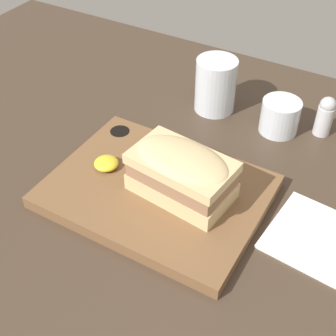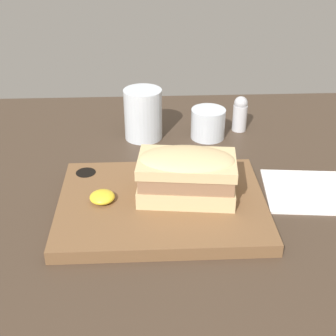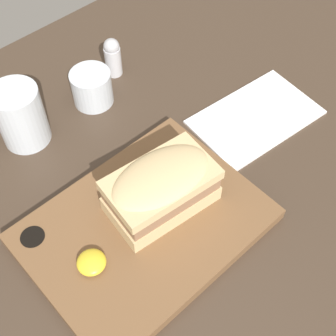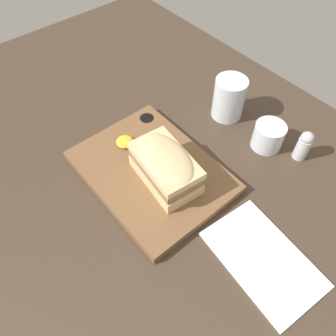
{
  "view_description": "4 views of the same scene",
  "coord_description": "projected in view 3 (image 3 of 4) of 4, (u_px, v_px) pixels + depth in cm",
  "views": [
    {
      "loc": [
        17.74,
        -41.09,
        53.3
      ],
      "look_at": [
        -6.69,
        1.34,
        9.73
      ],
      "focal_mm": 50.0,
      "sensor_mm": 36.0,
      "label": 1
    },
    {
      "loc": [
        -11.16,
        -58.06,
        44.81
      ],
      "look_at": [
        -8.21,
        4.2,
        8.55
      ],
      "focal_mm": 50.0,
      "sensor_mm": 36.0,
      "label": 2
    },
    {
      "loc": [
        -28.74,
        -23.66,
        60.85
      ],
      "look_at": [
        -2.66,
        4.68,
        8.48
      ],
      "focal_mm": 50.0,
      "sensor_mm": 36.0,
      "label": 3
    },
    {
      "loc": [
        25.22,
        -21.95,
        58.87
      ],
      "look_at": [
        -5.38,
        3.74,
        6.95
      ],
      "focal_mm": 35.0,
      "sensor_mm": 36.0,
      "label": 4
    }
  ],
  "objects": [
    {
      "name": "napkin",
      "position": [
        256.0,
        117.0,
        0.79
      ],
      "size": [
        22.18,
        15.09,
        0.4
      ],
      "rotation": [
        0.0,
        0.0,
        -0.1
      ],
      "color": "white",
      "rests_on": "dining_table"
    },
    {
      "name": "water_glass",
      "position": [
        22.0,
        119.0,
        0.73
      ],
      "size": [
        7.63,
        7.63,
        10.2
      ],
      "color": "silver",
      "rests_on": "dining_table"
    },
    {
      "name": "mustard_dollop",
      "position": [
        91.0,
        262.0,
        0.61
      ],
      "size": [
        3.89,
        3.89,
        1.55
      ],
      "color": "yellow",
      "rests_on": "serving_board"
    },
    {
      "name": "serving_board",
      "position": [
        144.0,
        226.0,
        0.66
      ],
      "size": [
        32.11,
        24.09,
        2.12
      ],
      "color": "brown",
      "rests_on": "dining_table"
    },
    {
      "name": "wine_glass",
      "position": [
        92.0,
        89.0,
        0.8
      ],
      "size": [
        6.92,
        6.92,
        6.07
      ],
      "color": "silver",
      "rests_on": "dining_table"
    },
    {
      "name": "salt_shaker",
      "position": [
        113.0,
        57.0,
        0.83
      ],
      "size": [
        2.97,
        2.97,
        7.49
      ],
      "color": "silver",
      "rests_on": "dining_table"
    },
    {
      "name": "sandwich",
      "position": [
        161.0,
        187.0,
        0.63
      ],
      "size": [
        15.69,
        10.25,
        7.72
      ],
      "rotation": [
        0.0,
        0.0,
        -0.11
      ],
      "color": "#DBBC84",
      "rests_on": "serving_board"
    },
    {
      "name": "dining_table",
      "position": [
        202.0,
        206.0,
        0.7
      ],
      "size": [
        158.22,
        102.14,
        2.0
      ],
      "color": "#423326",
      "rests_on": "ground"
    }
  ]
}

